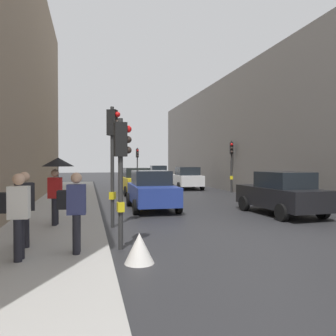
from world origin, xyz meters
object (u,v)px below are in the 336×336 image
pedestrian_in_dark_coat (25,206)px  car_yellow_taxi (136,181)px  warning_sign_triangle (139,248)px  car_white_compact (187,178)px  car_dark_suv (281,193)px  traffic_light_far_median (137,159)px  pedestrian_with_black_backpack (17,211)px  pedestrian_with_umbrella (57,172)px  traffic_light_near_left (122,159)px  car_blue_van (152,190)px  traffic_light_mid_street (231,157)px  pedestrian_with_grey_backpack (74,208)px  traffic_light_near_right (113,144)px  car_silver_hatchback (158,173)px

pedestrian_in_dark_coat → car_yellow_taxi: bearing=71.4°
pedestrian_in_dark_coat → warning_sign_triangle: size_ratio=2.72×
car_white_compact → car_dark_suv: bearing=-89.9°
traffic_light_far_median → pedestrian_with_black_backpack: (-6.17, -25.25, -1.28)m
car_white_compact → pedestrian_with_umbrella: 16.70m
pedestrian_with_black_backpack → pedestrian_in_dark_coat: (-0.04, 1.14, -0.03)m
traffic_light_near_left → warning_sign_triangle: 2.29m
car_blue_van → warning_sign_triangle: size_ratio=6.51×
traffic_light_mid_street → pedestrian_with_umbrella: traffic_light_mid_street is taller
traffic_light_mid_street → warning_sign_triangle: (-8.75, -14.56, -2.19)m
car_white_compact → traffic_light_near_left: bearing=-111.9°
car_dark_suv → car_yellow_taxi: 11.05m
traffic_light_near_left → pedestrian_with_grey_backpack: traffic_light_near_left is taller
pedestrian_with_black_backpack → car_dark_suv: bearing=27.8°
car_blue_van → warning_sign_triangle: (-1.76, -7.82, -0.55)m
car_blue_van → pedestrian_with_umbrella: size_ratio=1.98×
pedestrian_with_umbrella → warning_sign_triangle: bearing=-63.7°
traffic_light_mid_street → traffic_light_near_right: size_ratio=0.92×
pedestrian_with_black_backpack → pedestrian_with_grey_backpack: size_ratio=1.00×
pedestrian_in_dark_coat → pedestrian_with_umbrella: bearing=79.2°
traffic_light_mid_street → traffic_light_near_right: bearing=-130.6°
traffic_light_near_right → car_blue_van: (2.02, 3.78, -1.86)m
traffic_light_mid_street → car_yellow_taxi: traffic_light_mid_street is taller
traffic_light_far_median → car_dark_suv: 20.72m
car_blue_van → warning_sign_triangle: 8.04m
traffic_light_far_median → car_white_compact: 7.92m
car_blue_van → traffic_light_mid_street: bearing=43.9°
traffic_light_near_right → warning_sign_triangle: size_ratio=6.11×
traffic_light_mid_street → traffic_light_far_median: size_ratio=1.03×
car_white_compact → car_blue_van: 11.57m
pedestrian_with_umbrella → warning_sign_triangle: (2.01, -4.05, -1.52)m
pedestrian_in_dark_coat → warning_sign_triangle: pedestrian_in_dark_coat is taller
traffic_light_far_median → car_silver_hatchback: (2.83, 3.50, -1.57)m
car_blue_van → traffic_light_near_left: bearing=-107.0°
traffic_light_mid_street → traffic_light_near_left: bearing=-124.1°
car_white_compact → car_silver_hatchback: bearing=90.4°
traffic_light_near_left → pedestrian_with_umbrella: size_ratio=1.51×
car_blue_van → pedestrian_with_umbrella: 5.42m
traffic_light_mid_street → car_dark_suv: 9.87m
traffic_light_near_right → car_white_compact: traffic_light_near_right is taller
car_dark_suv → car_white_compact: size_ratio=1.00×
traffic_light_near_left → traffic_light_far_median: 24.59m
pedestrian_with_grey_backpack → car_yellow_taxi: bearing=76.7°
car_silver_hatchback → car_white_compact: (0.08, -10.69, 0.00)m
pedestrian_with_umbrella → warning_sign_triangle: 4.77m
car_silver_hatchback → traffic_light_far_median: bearing=-128.9°
traffic_light_mid_street → warning_sign_triangle: size_ratio=5.61×
car_silver_hatchback → warning_sign_triangle: car_silver_hatchback is taller
car_yellow_taxi → warning_sign_triangle: (-2.11, -15.15, -0.55)m
pedestrian_with_umbrella → car_yellow_taxi: bearing=69.6°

